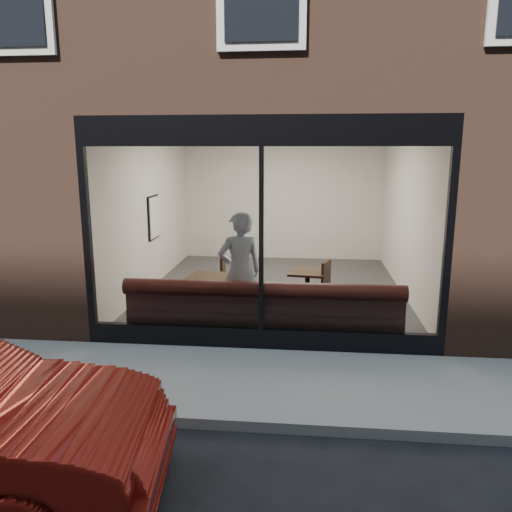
# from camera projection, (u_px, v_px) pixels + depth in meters

# --- Properties ---
(ground) EXTENTS (120.00, 120.00, 0.00)m
(ground) POSITION_uv_depth(u_px,v_px,m) (243.00, 427.00, 5.07)
(ground) COLOR black
(ground) RESTS_ON ground
(sidewalk_near) EXTENTS (40.00, 2.00, 0.01)m
(sidewalk_near) POSITION_uv_depth(u_px,v_px,m) (253.00, 382.00, 6.04)
(sidewalk_near) COLOR gray
(sidewalk_near) RESTS_ON ground
(kerb_near) EXTENTS (40.00, 0.10, 0.12)m
(kerb_near) POSITION_uv_depth(u_px,v_px,m) (242.00, 424.00, 5.01)
(kerb_near) COLOR gray
(kerb_near) RESTS_ON ground
(host_building_pier_left) EXTENTS (2.50, 12.00, 3.20)m
(host_building_pier_left) POSITION_uv_depth(u_px,v_px,m) (138.00, 195.00, 12.89)
(host_building_pier_left) COLOR brown
(host_building_pier_left) RESTS_ON ground
(host_building_pier_right) EXTENTS (2.50, 12.00, 3.20)m
(host_building_pier_right) POSITION_uv_depth(u_px,v_px,m) (436.00, 198.00, 12.15)
(host_building_pier_right) COLOR brown
(host_building_pier_right) RESTS_ON ground
(host_building_backfill) EXTENTS (5.00, 6.00, 3.20)m
(host_building_backfill) POSITION_uv_depth(u_px,v_px,m) (287.00, 187.00, 15.44)
(host_building_backfill) COLOR brown
(host_building_backfill) RESTS_ON ground
(cafe_floor) EXTENTS (6.00, 6.00, 0.00)m
(cafe_floor) POSITION_uv_depth(u_px,v_px,m) (275.00, 290.00, 9.93)
(cafe_floor) COLOR #2D2D30
(cafe_floor) RESTS_ON ground
(cafe_ceiling) EXTENTS (6.00, 6.00, 0.00)m
(cafe_ceiling) POSITION_uv_depth(u_px,v_px,m) (276.00, 126.00, 9.26)
(cafe_ceiling) COLOR white
(cafe_ceiling) RESTS_ON host_building_upper
(cafe_wall_back) EXTENTS (5.00, 0.00, 5.00)m
(cafe_wall_back) POSITION_uv_depth(u_px,v_px,m) (283.00, 196.00, 12.51)
(cafe_wall_back) COLOR silver
(cafe_wall_back) RESTS_ON ground
(cafe_wall_left) EXTENTS (0.00, 6.00, 6.00)m
(cafe_wall_left) POSITION_uv_depth(u_px,v_px,m) (149.00, 209.00, 9.84)
(cafe_wall_left) COLOR silver
(cafe_wall_left) RESTS_ON ground
(cafe_wall_right) EXTENTS (0.00, 6.00, 6.00)m
(cafe_wall_right) POSITION_uv_depth(u_px,v_px,m) (408.00, 212.00, 9.35)
(cafe_wall_right) COLOR silver
(cafe_wall_right) RESTS_ON ground
(storefront_kick) EXTENTS (5.00, 0.10, 0.30)m
(storefront_kick) POSITION_uv_depth(u_px,v_px,m) (261.00, 338.00, 7.04)
(storefront_kick) COLOR black
(storefront_kick) RESTS_ON ground
(storefront_header) EXTENTS (5.00, 0.10, 0.40)m
(storefront_header) POSITION_uv_depth(u_px,v_px,m) (262.00, 130.00, 6.44)
(storefront_header) COLOR black
(storefront_header) RESTS_ON host_building_upper
(storefront_mullion) EXTENTS (0.06, 0.10, 2.50)m
(storefront_mullion) POSITION_uv_depth(u_px,v_px,m) (261.00, 241.00, 6.74)
(storefront_mullion) COLOR black
(storefront_mullion) RESTS_ON storefront_kick
(storefront_glass) EXTENTS (4.80, 0.00, 4.80)m
(storefront_glass) POSITION_uv_depth(u_px,v_px,m) (261.00, 241.00, 6.71)
(storefront_glass) COLOR white
(storefront_glass) RESTS_ON storefront_kick
(banquette) EXTENTS (4.00, 0.55, 0.45)m
(banquette) POSITION_uv_depth(u_px,v_px,m) (264.00, 324.00, 7.41)
(banquette) COLOR #3D1617
(banquette) RESTS_ON cafe_floor
(person) EXTENTS (0.81, 0.69, 1.87)m
(person) POSITION_uv_depth(u_px,v_px,m) (240.00, 272.00, 7.58)
(person) COLOR #A6C3DC
(person) RESTS_ON cafe_floor
(cafe_table_left) EXTENTS (0.76, 0.76, 0.04)m
(cafe_table_left) POSITION_uv_depth(u_px,v_px,m) (210.00, 277.00, 8.03)
(cafe_table_left) COLOR black
(cafe_table_left) RESTS_ON cafe_floor
(cafe_table_right) EXTENTS (0.66, 0.66, 0.04)m
(cafe_table_right) POSITION_uv_depth(u_px,v_px,m) (308.00, 272.00, 8.37)
(cafe_table_right) COLOR black
(cafe_table_right) RESTS_ON cafe_floor
(cafe_chair_left) EXTENTS (0.46, 0.46, 0.04)m
(cafe_chair_left) POSITION_uv_depth(u_px,v_px,m) (213.00, 295.00, 8.79)
(cafe_chair_left) COLOR black
(cafe_chair_left) RESTS_ON cafe_floor
(cafe_chair_right) EXTENTS (0.52, 0.52, 0.04)m
(cafe_chair_right) POSITION_uv_depth(u_px,v_px,m) (315.00, 301.00, 8.48)
(cafe_chair_right) COLOR black
(cafe_chair_right) RESTS_ON cafe_floor
(wall_poster) EXTENTS (0.02, 0.61, 0.82)m
(wall_poster) POSITION_uv_depth(u_px,v_px,m) (154.00, 217.00, 10.05)
(wall_poster) COLOR white
(wall_poster) RESTS_ON cafe_wall_left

